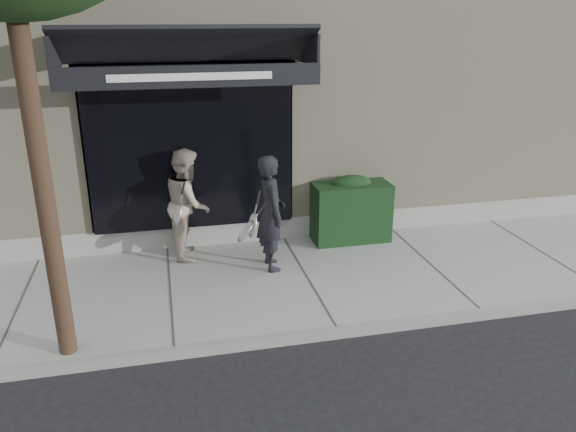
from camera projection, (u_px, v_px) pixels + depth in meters
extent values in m
plane|color=black|center=(306.00, 283.00, 8.43)|extent=(80.00, 80.00, 0.00)
cube|color=#A0A19B|center=(306.00, 279.00, 8.41)|extent=(20.00, 3.00, 0.12)
cube|color=gray|center=(338.00, 332.00, 6.99)|extent=(20.00, 0.10, 0.14)
cube|color=#BBB28F|center=(248.00, 65.00, 12.07)|extent=(14.00, 7.00, 5.50)
cube|color=gray|center=(282.00, 227.00, 9.90)|extent=(14.02, 0.42, 0.50)
cube|color=black|center=(191.00, 147.00, 8.92)|extent=(3.20, 0.30, 2.60)
cube|color=gray|center=(87.00, 151.00, 8.72)|extent=(0.08, 0.40, 2.60)
cube|color=gray|center=(287.00, 141.00, 9.39)|extent=(0.08, 0.40, 2.60)
cube|color=gray|center=(186.00, 60.00, 8.60)|extent=(3.36, 0.40, 0.12)
cube|color=black|center=(187.00, 44.00, 7.87)|extent=(3.60, 1.03, 0.55)
cube|color=black|center=(191.00, 77.00, 7.54)|extent=(3.60, 0.05, 0.30)
cube|color=white|center=(191.00, 77.00, 7.52)|extent=(2.20, 0.01, 0.10)
cube|color=black|center=(53.00, 52.00, 7.52)|extent=(0.04, 1.00, 0.45)
cube|color=black|center=(310.00, 49.00, 8.27)|extent=(0.04, 1.00, 0.45)
cube|color=black|center=(350.00, 211.00, 9.60)|extent=(1.30, 0.70, 1.00)
ellipsoid|color=black|center=(351.00, 183.00, 9.43)|extent=(0.71, 0.38, 0.27)
cylinder|color=black|center=(39.00, 160.00, 5.75)|extent=(0.20, 0.20, 4.80)
imported|color=black|center=(271.00, 213.00, 8.38)|extent=(0.44, 0.66, 1.77)
torus|color=silver|center=(252.00, 225.00, 8.10)|extent=(0.13, 0.31, 0.30)
cylinder|color=silver|center=(252.00, 225.00, 8.10)|extent=(0.10, 0.28, 0.26)
cylinder|color=silver|center=(252.00, 225.00, 8.10)|extent=(0.18, 0.04, 0.06)
cylinder|color=black|center=(252.00, 225.00, 8.10)|extent=(0.20, 0.06, 0.08)
torus|color=silver|center=(246.00, 231.00, 8.09)|extent=(0.21, 0.31, 0.26)
cylinder|color=silver|center=(246.00, 231.00, 8.09)|extent=(0.17, 0.28, 0.22)
cylinder|color=silver|center=(246.00, 231.00, 8.09)|extent=(0.16, 0.03, 0.12)
cylinder|color=black|center=(246.00, 231.00, 8.09)|extent=(0.18, 0.04, 0.14)
imported|color=#B2A08F|center=(188.00, 203.00, 8.82)|extent=(0.74, 0.91, 1.75)
torus|color=silver|center=(178.00, 214.00, 8.47)|extent=(0.15, 0.32, 0.30)
cylinder|color=silver|center=(178.00, 214.00, 8.47)|extent=(0.11, 0.28, 0.26)
cylinder|color=silver|center=(178.00, 214.00, 8.47)|extent=(0.18, 0.05, 0.07)
cylinder|color=black|center=(178.00, 214.00, 8.47)|extent=(0.20, 0.06, 0.08)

